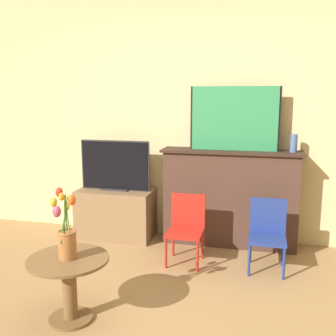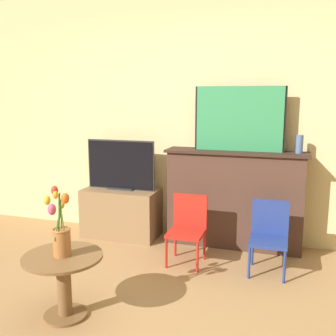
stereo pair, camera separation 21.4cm
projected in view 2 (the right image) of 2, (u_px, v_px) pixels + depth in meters
The scene contains 10 objects.
wall_back at pixel (196, 116), 4.27m from camera, with size 8.00×0.06×2.70m.
fireplace_mantel at pixel (234, 198), 4.11m from camera, with size 1.44×0.35×1.02m.
painting at pixel (239, 119), 3.96m from camera, with size 0.91×0.03×0.65m.
mantel_candle at pixel (299, 144), 3.82m from camera, with size 0.07×0.07×0.18m.
tv_stand at pixel (121, 212), 4.44m from camera, with size 0.84×0.44×0.54m.
tv_monitor at pixel (121, 166), 4.35m from camera, with size 0.78×0.12×0.55m.
chair_red at pixel (188, 226), 3.73m from camera, with size 0.33×0.33×0.64m.
chair_blue at pixel (269, 233), 3.52m from camera, with size 0.33×0.33×0.64m.
side_table at pixel (64, 277), 2.79m from camera, with size 0.56×0.56×0.47m.
vase_tulips at pixel (60, 232), 2.73m from camera, with size 0.20×0.21×0.49m.
Camera 2 is at (1.00, -2.06, 1.57)m, focal length 42.00 mm.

